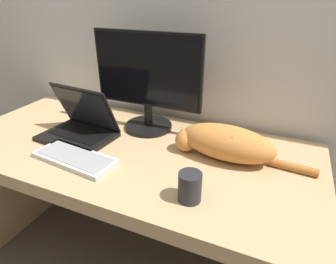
{
  "coord_description": "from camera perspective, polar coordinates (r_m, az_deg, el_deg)",
  "views": [
    {
      "loc": [
        0.59,
        -0.54,
        1.33
      ],
      "look_at": [
        0.21,
        0.33,
        0.85
      ],
      "focal_mm": 30.0,
      "sensor_mm": 36.0,
      "label": 1
    }
  ],
  "objects": [
    {
      "name": "monitor",
      "position": [
        1.32,
        -4.09,
        10.19
      ],
      "size": [
        0.53,
        0.23,
        0.46
      ],
      "color": "black",
      "rests_on": "desk"
    },
    {
      "name": "cat",
      "position": [
        1.14,
        11.52,
        -2.01
      ],
      "size": [
        0.56,
        0.19,
        0.14
      ],
      "rotation": [
        0.0,
        0.0,
        -0.08
      ],
      "color": "#C67A38",
      "rests_on": "desk"
    },
    {
      "name": "desk",
      "position": [
        1.32,
        -7.8,
        -8.25
      ],
      "size": [
        1.62,
        0.74,
        0.72
      ],
      "color": "tan",
      "rests_on": "ground_plane"
    },
    {
      "name": "external_keyboard",
      "position": [
        1.19,
        -18.4,
        -5.03
      ],
      "size": [
        0.36,
        0.18,
        0.02
      ],
      "rotation": [
        0.0,
        0.0,
        -0.11
      ],
      "color": "#BCBCC1",
      "rests_on": "desk"
    },
    {
      "name": "laptop",
      "position": [
        1.36,
        -17.48,
        0.91
      ],
      "size": [
        0.34,
        0.27,
        0.24
      ],
      "rotation": [
        0.0,
        0.0,
        -0.1
      ],
      "color": "black",
      "rests_on": "desk"
    },
    {
      "name": "coffee_mug",
      "position": [
        0.92,
        4.46,
        -11.04
      ],
      "size": [
        0.08,
        0.08,
        0.1
      ],
      "color": "#232328",
      "rests_on": "desk"
    }
  ]
}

